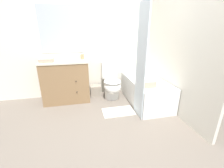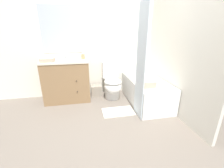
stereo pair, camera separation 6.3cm
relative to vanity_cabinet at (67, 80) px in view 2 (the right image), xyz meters
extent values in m
plane|color=#6B6056|center=(0.74, -1.36, -0.45)|extent=(14.00, 14.00, 0.00)
cube|color=white|center=(0.74, 0.29, 0.80)|extent=(8.00, 0.05, 2.50)
cube|color=#B2BCC6|center=(0.00, 0.26, 1.01)|extent=(0.88, 0.01, 0.93)
cube|color=white|center=(1.98, -0.55, 0.80)|extent=(0.05, 2.62, 2.50)
cube|color=olive|center=(0.00, 0.00, -0.02)|extent=(0.93, 0.53, 0.84)
cube|color=beige|center=(0.00, 0.00, 0.41)|extent=(0.95, 0.55, 0.03)
cylinder|color=white|center=(0.00, 0.00, 0.37)|extent=(0.32, 0.32, 0.10)
sphere|color=#382D23|center=(0.21, -0.28, 0.06)|extent=(0.02, 0.02, 0.02)
sphere|color=#382D23|center=(0.21, -0.28, -0.17)|extent=(0.02, 0.02, 0.02)
cylinder|color=silver|center=(0.00, 0.20, 0.45)|extent=(0.04, 0.04, 0.04)
cylinder|color=silver|center=(0.00, 0.16, 0.51)|extent=(0.02, 0.11, 0.09)
cylinder|color=silver|center=(-0.06, 0.20, 0.45)|extent=(0.03, 0.03, 0.04)
cylinder|color=silver|center=(0.05, 0.20, 0.45)|extent=(0.03, 0.03, 0.04)
cylinder|color=white|center=(0.96, -0.11, -0.34)|extent=(0.32, 0.32, 0.22)
ellipsoid|color=white|center=(0.96, -0.17, -0.15)|extent=(0.37, 0.48, 0.28)
torus|color=white|center=(0.96, -0.17, -0.05)|extent=(0.37, 0.37, 0.04)
cube|color=white|center=(0.96, 0.15, 0.14)|extent=(0.35, 0.18, 0.37)
ellipsoid|color=white|center=(0.96, -0.17, -0.02)|extent=(0.35, 0.45, 0.02)
cube|color=white|center=(1.61, -0.42, -0.20)|extent=(0.66, 1.37, 0.50)
cube|color=#A8ADAE|center=(1.61, -0.42, 0.04)|extent=(0.54, 1.25, 0.01)
cube|color=silver|center=(1.27, -0.91, 0.49)|extent=(0.01, 0.37, 1.86)
cube|color=gray|center=(0.62, 0.08, -0.32)|extent=(0.24, 0.21, 0.25)
cube|color=beige|center=(0.35, 0.14, 0.47)|extent=(0.12, 0.12, 0.09)
ellipsoid|color=white|center=(0.35, 0.14, 0.53)|extent=(0.05, 0.04, 0.03)
cylinder|color=tan|center=(0.37, 0.05, 0.48)|extent=(0.07, 0.07, 0.11)
cylinder|color=silver|center=(0.37, 0.05, 0.55)|extent=(0.04, 0.04, 0.03)
cube|color=tan|center=(-0.31, -0.11, 0.46)|extent=(0.25, 0.17, 0.07)
cube|color=tan|center=(1.46, -0.81, 0.10)|extent=(0.26, 0.21, 0.11)
cube|color=silver|center=(0.95, -0.75, -0.44)|extent=(0.58, 0.35, 0.02)
camera|label=1|loc=(0.29, -3.14, 1.01)|focal=24.00mm
camera|label=2|loc=(0.35, -3.15, 1.01)|focal=24.00mm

